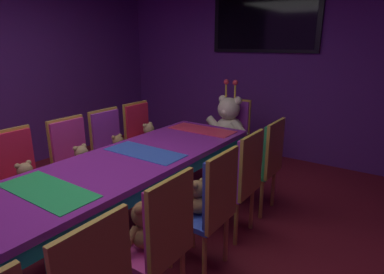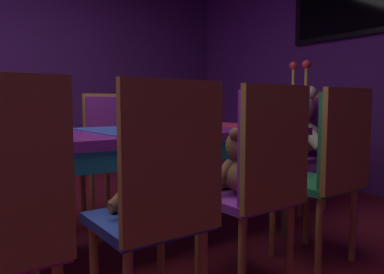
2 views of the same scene
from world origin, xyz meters
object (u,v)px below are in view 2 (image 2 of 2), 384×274
at_px(teddy_left_5, 173,140).
at_px(chair_right_3, 163,188).
at_px(teddy_right_3, 144,186).
at_px(throne_chair, 307,139).
at_px(chair_left_3, 48,145).
at_px(king_teddy_bear, 295,126).
at_px(teddy_left_4, 118,146).
at_px(chair_right_5, 333,160).
at_px(chair_right_4, 263,170).
at_px(chair_left_5, 165,137).
at_px(chair_left_4, 111,141).
at_px(teddy_left_3, 53,150).
at_px(teddy_right_4, 241,165).
at_px(banquet_table, 30,152).

bearing_deg(teddy_left_5, chair_right_3, -34.08).
xyz_separation_m(teddy_right_3, throne_chair, (-0.72, 1.99, 0.02)).
relative_size(chair_left_3, chair_right_3, 1.00).
height_order(chair_left_3, king_teddy_bear, king_teddy_bear).
xyz_separation_m(teddy_right_3, king_teddy_bear, (-0.72, 1.83, 0.14)).
relative_size(teddy_left_5, throne_chair, 0.31).
relative_size(teddy_left_4, chair_right_5, 0.28).
bearing_deg(king_teddy_bear, teddy_left_4, -28.97).
relative_size(teddy_right_3, chair_right_4, 0.29).
xyz_separation_m(teddy_left_4, chair_right_4, (1.54, 0.02, 0.03)).
xyz_separation_m(chair_left_3, chair_left_5, (-0.03, 1.04, 0.00)).
height_order(chair_right_4, throne_chair, same).
bearing_deg(chair_right_5, teddy_left_5, 1.22).
bearing_deg(king_teddy_bear, chair_left_4, -33.59).
height_order(chair_left_3, chair_right_4, same).
distance_m(chair_left_5, chair_right_4, 1.77).
bearing_deg(throne_chair, teddy_left_3, -19.33).
relative_size(teddy_left_3, chair_right_5, 0.30).
height_order(chair_right_4, teddy_right_4, chair_right_4).
height_order(chair_left_3, chair_left_5, same).
height_order(banquet_table, chair_right_3, chair_right_3).
relative_size(chair_right_3, king_teddy_bear, 1.23).
relative_size(throne_chair, king_teddy_bear, 1.23).
distance_m(chair_left_5, king_teddy_bear, 1.15).
distance_m(teddy_left_3, king_teddy_bear, 1.93).
bearing_deg(teddy_left_4, king_teddy_bear, 61.03).
bearing_deg(teddy_left_3, chair_left_4, 107.92).
bearing_deg(teddy_right_4, chair_right_5, -105.42).
height_order(teddy_right_3, teddy_right_4, teddy_right_4).
relative_size(teddy_left_3, chair_right_3, 0.30).
bearing_deg(king_teddy_bear, chair_right_3, 25.34).
height_order(chair_left_5, throne_chair, same).
bearing_deg(chair_right_5, chair_right_3, 91.48).
height_order(chair_right_5, king_teddy_bear, king_teddy_bear).
bearing_deg(chair_right_3, chair_left_5, -31.81).
bearing_deg(banquet_table, chair_left_3, 160.16).
bearing_deg(chair_right_3, throne_chair, -66.52).
relative_size(banquet_table, chair_left_5, 3.49).
bearing_deg(teddy_left_4, throne_chair, 63.87).
distance_m(chair_left_3, king_teddy_bear, 1.98).
bearing_deg(chair_right_5, king_teddy_bear, -40.77).
bearing_deg(chair_right_3, teddy_right_4, -72.24).
distance_m(chair_right_3, chair_right_5, 1.11).
relative_size(chair_left_4, chair_left_5, 1.00).
bearing_deg(teddy_right_4, chair_left_4, 0.60).
xyz_separation_m(chair_left_5, chair_right_4, (1.70, -0.51, 0.00)).
bearing_deg(banquet_table, teddy_right_3, 20.31).
bearing_deg(teddy_right_3, teddy_left_4, -20.75).
bearing_deg(teddy_right_3, chair_left_5, -34.06).
bearing_deg(teddy_left_4, teddy_left_3, -87.38).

